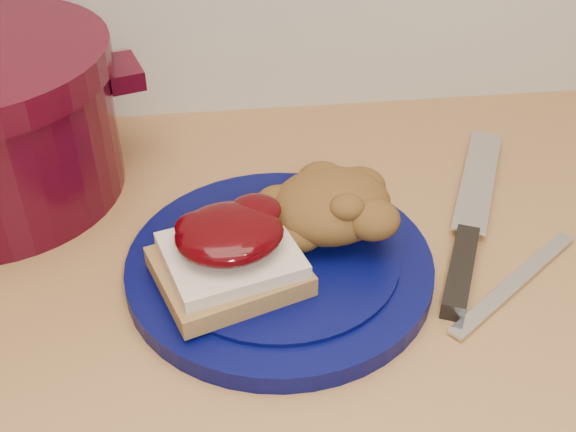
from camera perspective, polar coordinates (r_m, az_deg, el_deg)
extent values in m
cylinder|color=#04073C|center=(0.65, -0.67, -3.97)|extent=(0.33, 0.33, 0.02)
cube|color=olive|center=(0.62, -4.70, -4.35)|extent=(0.14, 0.14, 0.02)
cube|color=beige|center=(0.61, -4.54, -3.09)|extent=(0.13, 0.12, 0.01)
ellipsoid|color=#330104|center=(0.60, -4.65, -1.37)|extent=(0.11, 0.10, 0.03)
ellipsoid|color=brown|center=(0.66, 3.40, 0.85)|extent=(0.13, 0.12, 0.06)
cube|color=black|center=(0.67, 13.49, -4.22)|extent=(0.07, 0.11, 0.02)
cube|color=silver|center=(0.79, 14.81, 2.90)|extent=(0.11, 0.19, 0.00)
cube|color=silver|center=(0.68, 17.51, -4.98)|extent=(0.16, 0.12, 0.00)
cube|color=#3C0613|center=(0.78, -12.97, 10.99)|extent=(0.05, 0.07, 0.02)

